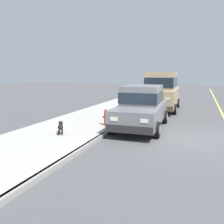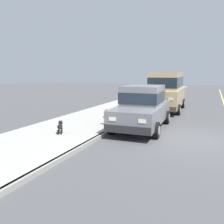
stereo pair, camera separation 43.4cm
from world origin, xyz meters
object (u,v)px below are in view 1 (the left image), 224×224
object	(u,v)px
dog_black	(61,127)
car_grey_sedan	(142,107)
car_tan_van	(162,89)
fire_hydrant	(106,118)

from	to	relation	value
dog_black	car_grey_sedan	bearing A→B (deg)	45.80
car_grey_sedan	car_tan_van	world-z (taller)	car_tan_van
car_grey_sedan	dog_black	bearing A→B (deg)	-134.20
car_grey_sedan	car_tan_van	bearing A→B (deg)	89.40
dog_black	fire_hydrant	size ratio (longest dim) A/B	0.94
car_tan_van	fire_hydrant	distance (m)	6.36
car_grey_sedan	dog_black	xyz separation A→B (m)	(-2.56, -2.64, -0.55)
car_tan_van	dog_black	bearing A→B (deg)	-107.85
car_tan_van	fire_hydrant	xyz separation A→B (m)	(-1.55, -6.10, -0.92)
car_tan_van	fire_hydrant	bearing A→B (deg)	-104.25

